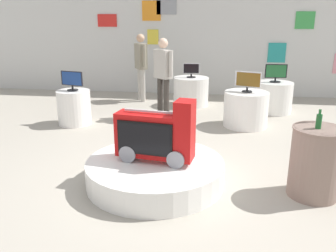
% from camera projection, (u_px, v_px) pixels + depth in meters
% --- Properties ---
extents(ground_plane, '(30.00, 30.00, 0.00)m').
position_uv_depth(ground_plane, '(170.00, 177.00, 4.63)').
color(ground_plane, '#A8A091').
extents(back_wall_display, '(12.50, 0.13, 3.24)m').
position_uv_depth(back_wall_display, '(198.00, 34.00, 9.30)').
color(back_wall_display, silver).
rests_on(back_wall_display, ground).
extents(main_display_pedestal, '(1.74, 1.74, 0.30)m').
position_uv_depth(main_display_pedestal, '(155.00, 172.00, 4.42)').
color(main_display_pedestal, white).
rests_on(main_display_pedestal, ground).
extents(novelty_firetruck_tv, '(1.00, 0.46, 0.80)m').
position_uv_depth(novelty_firetruck_tv, '(156.00, 137.00, 4.27)').
color(novelty_firetruck_tv, gray).
rests_on(novelty_firetruck_tv, main_display_pedestal).
extents(display_pedestal_left_rear, '(0.84, 0.84, 0.68)m').
position_uv_depth(display_pedestal_left_rear, '(191.00, 91.00, 8.37)').
color(display_pedestal_left_rear, white).
rests_on(display_pedestal_left_rear, ground).
extents(tv_on_left_rear, '(0.39, 0.21, 0.33)m').
position_uv_depth(tv_on_left_rear, '(191.00, 70.00, 8.21)').
color(tv_on_left_rear, black).
rests_on(tv_on_left_rear, display_pedestal_left_rear).
extents(display_pedestal_center_rear, '(0.85, 0.85, 0.68)m').
position_uv_depth(display_pedestal_center_rear, '(246.00, 109.00, 6.74)').
color(display_pedestal_center_rear, white).
rests_on(display_pedestal_center_rear, ground).
extents(tv_on_center_rear, '(0.47, 0.20, 0.38)m').
position_uv_depth(tv_on_center_rear, '(248.00, 81.00, 6.57)').
color(tv_on_center_rear, black).
rests_on(tv_on_center_rear, display_pedestal_center_rear).
extents(display_pedestal_right_rear, '(0.65, 0.65, 0.68)m').
position_uv_depth(display_pedestal_right_rear, '(74.00, 107.00, 6.87)').
color(display_pedestal_right_rear, white).
rests_on(display_pedestal_right_rear, ground).
extents(tv_on_right_rear, '(0.47, 0.21, 0.37)m').
position_uv_depth(tv_on_right_rear, '(72.00, 80.00, 6.71)').
color(tv_on_right_rear, black).
rests_on(tv_on_right_rear, display_pedestal_right_rear).
extents(display_pedestal_far_right, '(0.80, 0.80, 0.68)m').
position_uv_depth(display_pedestal_far_right, '(274.00, 97.00, 7.75)').
color(display_pedestal_far_right, white).
rests_on(display_pedestal_far_right, ground).
extents(tv_on_far_right, '(0.47, 0.23, 0.39)m').
position_uv_depth(tv_on_far_right, '(276.00, 73.00, 7.59)').
color(tv_on_far_right, black).
rests_on(tv_on_far_right, display_pedestal_far_right).
extents(side_table_round, '(0.60, 0.60, 0.84)m').
position_uv_depth(side_table_round, '(316.00, 162.00, 4.03)').
color(side_table_round, gray).
rests_on(side_table_round, ground).
extents(bottle_on_side_table, '(0.06, 0.06, 0.22)m').
position_uv_depth(bottle_on_side_table, '(319.00, 121.00, 3.87)').
color(bottle_on_side_table, '#195926').
rests_on(bottle_on_side_table, side_table_round).
extents(shopper_browsing_near_truck, '(0.44, 0.40, 1.65)m').
position_uv_depth(shopper_browsing_near_truck, '(163.00, 72.00, 7.09)').
color(shopper_browsing_near_truck, '#38332D').
rests_on(shopper_browsing_near_truck, ground).
extents(shopper_browsing_rear, '(0.38, 0.48, 1.66)m').
position_uv_depth(shopper_browsing_rear, '(141.00, 63.00, 8.66)').
color(shopper_browsing_rear, '#B2ADA3').
rests_on(shopper_browsing_rear, ground).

